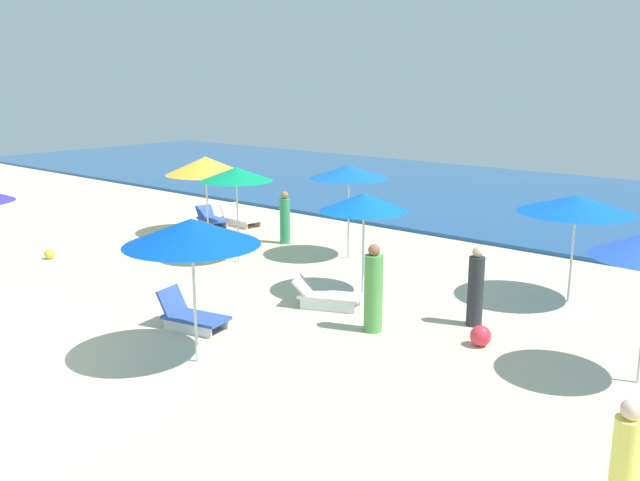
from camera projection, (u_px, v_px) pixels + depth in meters
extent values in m
cube|color=navy|center=(514.00, 198.00, 27.38)|extent=(60.00, 15.57, 0.12)
cylinder|color=silver|center=(349.00, 219.00, 18.19)|extent=(0.05, 0.05, 2.16)
cone|color=#115AB2|center=(349.00, 172.00, 17.90)|extent=(2.09, 2.09, 0.35)
cylinder|color=silver|center=(195.00, 304.00, 11.47)|extent=(0.05, 0.05, 2.05)
cone|color=#0646B5|center=(192.00, 232.00, 11.18)|extent=(2.27, 2.27, 0.44)
cube|color=silver|center=(187.00, 328.00, 12.96)|extent=(1.10, 0.28, 0.20)
cube|color=silver|center=(205.00, 320.00, 13.42)|extent=(1.10, 0.28, 0.20)
cube|color=#3151A4|center=(196.00, 318.00, 13.16)|extent=(1.35, 0.89, 0.06)
cube|color=#3151A4|center=(172.00, 301.00, 13.36)|extent=(0.42, 0.65, 0.52)
cylinder|color=silver|center=(572.00, 258.00, 14.62)|extent=(0.05, 0.05, 1.96)
cone|color=blue|center=(576.00, 204.00, 14.35)|extent=(2.42, 2.42, 0.38)
cylinder|color=silver|center=(363.00, 253.00, 15.09)|extent=(0.05, 0.05, 1.91)
cone|color=blue|center=(364.00, 202.00, 14.83)|extent=(1.94, 1.94, 0.39)
cube|color=silver|center=(327.00, 306.00, 14.19)|extent=(1.08, 0.52, 0.22)
cube|color=silver|center=(334.00, 299.00, 14.68)|extent=(1.08, 0.52, 0.22)
cube|color=silver|center=(330.00, 296.00, 14.40)|extent=(1.44, 1.09, 0.06)
cube|color=silver|center=(303.00, 286.00, 14.52)|extent=(0.57, 0.68, 0.37)
cylinder|color=silver|center=(207.00, 205.00, 21.02)|extent=(0.05, 0.05, 1.87)
cone|color=gold|center=(206.00, 166.00, 20.74)|extent=(2.44, 2.44, 0.54)
cube|color=silver|center=(206.00, 224.00, 22.17)|extent=(0.99, 0.26, 0.21)
cube|color=silver|center=(219.00, 222.00, 22.46)|extent=(0.99, 0.26, 0.21)
cube|color=blue|center=(212.00, 219.00, 22.29)|extent=(1.23, 0.83, 0.06)
cube|color=blue|center=(205.00, 211.00, 22.64)|extent=(0.41, 0.61, 0.40)
cube|color=silver|center=(235.00, 224.00, 22.29)|extent=(1.23, 0.13, 0.19)
cube|color=silver|center=(249.00, 221.00, 22.68)|extent=(1.23, 0.13, 0.19)
cube|color=#F6DBD1|center=(242.00, 219.00, 22.45)|extent=(1.42, 0.77, 0.06)
cube|color=#F6DBD1|center=(230.00, 210.00, 22.84)|extent=(0.31, 0.66, 0.44)
cylinder|color=silver|center=(238.00, 222.00, 17.80)|extent=(0.05, 0.05, 2.15)
cone|color=#0A925A|center=(236.00, 174.00, 17.51)|extent=(1.87, 1.87, 0.35)
cylinder|color=#539B4A|center=(373.00, 293.00, 12.96)|extent=(0.50, 0.50, 1.49)
sphere|color=#935D42|center=(374.00, 250.00, 12.76)|extent=(0.23, 0.23, 0.23)
cylinder|color=#35945B|center=(285.00, 221.00, 19.93)|extent=(0.42, 0.42, 1.33)
sphere|color=#9B6F43|center=(285.00, 195.00, 19.76)|extent=(0.22, 0.22, 0.22)
cylinder|color=#292A30|center=(475.00, 291.00, 13.27)|extent=(0.44, 0.44, 1.38)
sphere|color=tan|center=(478.00, 252.00, 13.09)|extent=(0.20, 0.20, 0.20)
sphere|color=beige|center=(631.00, 410.00, 6.69)|extent=(0.21, 0.21, 0.21)
sphere|color=yellow|center=(49.00, 254.00, 18.32)|extent=(0.27, 0.27, 0.27)
sphere|color=#E72F42|center=(481.00, 336.00, 12.34)|extent=(0.38, 0.38, 0.38)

